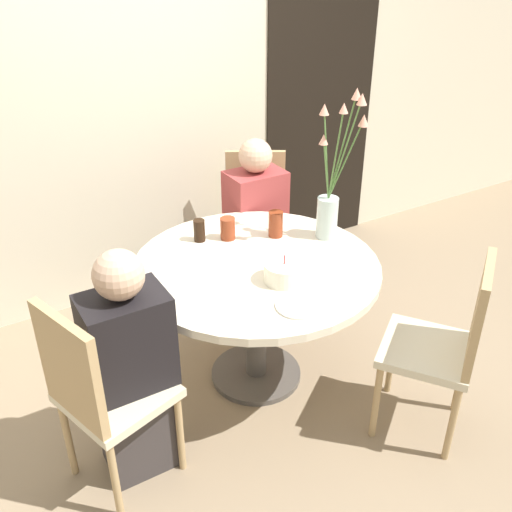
# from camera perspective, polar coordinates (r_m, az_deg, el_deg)

# --- Properties ---
(ground_plane) EXTENTS (16.00, 16.00, 0.00)m
(ground_plane) POSITION_cam_1_polar(r_m,az_deg,el_deg) (3.19, 0.00, -11.81)
(ground_plane) COLOR #89755B
(wall_back) EXTENTS (8.00, 0.05, 2.60)m
(wall_back) POSITION_cam_1_polar(r_m,az_deg,el_deg) (3.59, -10.37, 15.95)
(wall_back) COLOR beige
(wall_back) RESTS_ON ground_plane
(doorway_panel) EXTENTS (0.90, 0.01, 2.05)m
(doorway_panel) POSITION_cam_1_polar(r_m,az_deg,el_deg) (4.22, 6.48, 14.32)
(doorway_panel) COLOR black
(doorway_panel) RESTS_ON ground_plane
(dining_table) EXTENTS (1.21, 1.21, 0.71)m
(dining_table) POSITION_cam_1_polar(r_m,az_deg,el_deg) (2.84, 0.00, -2.81)
(dining_table) COLOR beige
(dining_table) RESTS_ON ground_plane
(chair_far_back) EXTENTS (0.55, 0.55, 0.93)m
(chair_far_back) POSITION_cam_1_polar(r_m,az_deg,el_deg) (3.69, -0.06, 4.06)
(chair_far_back) COLOR beige
(chair_far_back) RESTS_ON ground_plane
(chair_near_front) EXTENTS (0.50, 0.50, 0.93)m
(chair_near_front) POSITION_cam_1_polar(r_m,az_deg,el_deg) (2.40, -15.42, -12.75)
(chair_near_front) COLOR beige
(chair_near_front) RESTS_ON ground_plane
(chair_right_flank) EXTENTS (0.56, 0.56, 0.93)m
(chair_right_flank) POSITION_cam_1_polar(r_m,az_deg,el_deg) (2.70, 18.62, -7.97)
(chair_right_flank) COLOR beige
(chair_right_flank) RESTS_ON ground_plane
(birthday_cake) EXTENTS (0.19, 0.19, 0.14)m
(birthday_cake) POSITION_cam_1_polar(r_m,az_deg,el_deg) (2.62, 2.84, -1.64)
(birthday_cake) COLOR white
(birthday_cake) RESTS_ON dining_table
(flower_vase) EXTENTS (0.26, 0.24, 0.79)m
(flower_vase) POSITION_cam_1_polar(r_m,az_deg,el_deg) (2.95, 7.53, 6.04)
(flower_vase) COLOR #B2C6C1
(flower_vase) RESTS_ON dining_table
(side_plate) EXTENTS (0.21, 0.21, 0.01)m
(side_plate) POSITION_cam_1_polar(r_m,az_deg,el_deg) (2.46, 4.34, -4.99)
(side_plate) COLOR silver
(side_plate) RESTS_ON dining_table
(drink_glass_0) EXTENTS (0.08, 0.08, 0.12)m
(drink_glass_0) POSITION_cam_1_polar(r_m,az_deg,el_deg) (2.99, -2.85, 2.77)
(drink_glass_0) COLOR maroon
(drink_glass_0) RESTS_ON dining_table
(drink_glass_1) EXTENTS (0.08, 0.08, 0.14)m
(drink_glass_1) POSITION_cam_1_polar(r_m,az_deg,el_deg) (3.01, 1.98, 3.22)
(drink_glass_1) COLOR maroon
(drink_glass_1) RESTS_ON dining_table
(drink_glass_2) EXTENTS (0.06, 0.06, 0.12)m
(drink_glass_2) POSITION_cam_1_polar(r_m,az_deg,el_deg) (2.98, -5.69, 2.56)
(drink_glass_2) COLOR black
(drink_glass_2) RESTS_ON dining_table
(person_woman) EXTENTS (0.34, 0.24, 1.09)m
(person_woman) POSITION_cam_1_polar(r_m,az_deg,el_deg) (3.56, -0.05, 2.73)
(person_woman) COLOR #383333
(person_woman) RESTS_ON ground_plane
(person_guest) EXTENTS (0.34, 0.24, 1.09)m
(person_guest) POSITION_cam_1_polar(r_m,az_deg,el_deg) (2.47, -12.30, -11.35)
(person_guest) COLOR #383333
(person_guest) RESTS_ON ground_plane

